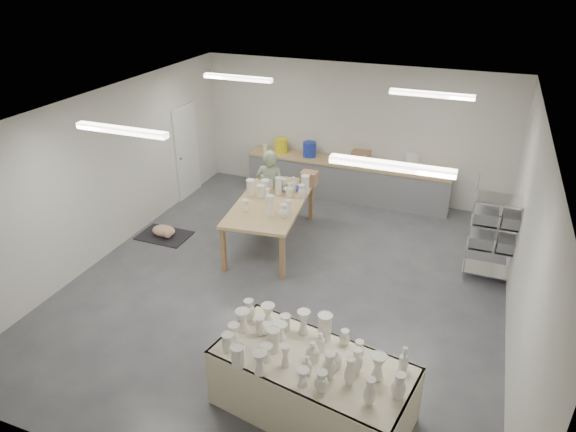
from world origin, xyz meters
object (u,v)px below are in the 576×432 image
at_px(work_table, 276,199).
at_px(potter, 270,190).
at_px(drying_table, 311,383).
at_px(red_stool, 276,208).

xyz_separation_m(work_table, potter, (-0.32, 0.48, -0.07)).
height_order(drying_table, work_table, work_table).
bearing_deg(red_stool, work_table, -66.67).
relative_size(drying_table, work_table, 0.98).
bearing_deg(work_table, drying_table, -68.64).
height_order(drying_table, red_stool, drying_table).
xyz_separation_m(drying_table, red_stool, (-2.32, 4.52, -0.15)).
bearing_deg(drying_table, potter, 128.72).
distance_m(drying_table, potter, 4.86).
bearing_deg(work_table, red_stool, 106.85).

